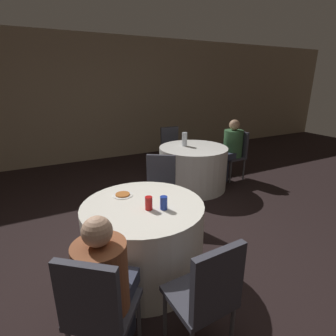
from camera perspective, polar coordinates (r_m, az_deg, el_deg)
name	(u,v)px	position (r m, az deg, el deg)	size (l,w,h in m)	color
ground_plane	(166,274)	(2.82, -0.53, -22.00)	(16.00, 16.00, 0.00)	black
wall_back	(77,101)	(6.35, -19.15, 13.71)	(16.00, 0.06, 2.80)	gray
table_near	(144,239)	(2.65, -5.28, -15.07)	(1.15, 1.15, 0.74)	white
table_far	(193,168)	(4.63, 5.42, 0.09)	(1.17, 1.17, 0.74)	white
chair_near_northeast	(160,184)	(3.43, -1.73, -3.53)	(0.56, 0.56, 0.92)	#383842
chair_near_south	(208,292)	(1.88, 8.70, -25.15)	(0.42, 0.42, 0.92)	#383842
chair_near_southwest	(97,306)	(1.84, -15.28, -27.07)	(0.56, 0.56, 0.92)	#383842
chair_far_north	(171,145)	(5.46, 0.66, 4.94)	(0.44, 0.44, 0.92)	#383842
chair_far_east	(236,151)	(5.20, 14.60, 3.64)	(0.42, 0.42, 0.92)	#383842
person_green_jacket	(230,150)	(5.08, 13.33, 3.91)	(0.52, 0.36, 1.15)	#33384C
person_floral_shirt	(108,285)	(1.93, -12.94, -23.49)	(0.46, 0.48, 1.10)	#33384C
pizza_plate_near	(123,195)	(2.67, -9.85, -5.75)	(0.20, 0.20, 0.02)	white
soda_can_red	(149,203)	(2.35, -4.21, -7.64)	(0.07, 0.07, 0.12)	red
soda_can_blue	(164,203)	(2.35, -0.93, -7.60)	(0.07, 0.07, 0.12)	#1E38A5
bottle_far	(185,139)	(4.58, 3.62, 6.27)	(0.09, 0.09, 0.24)	silver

